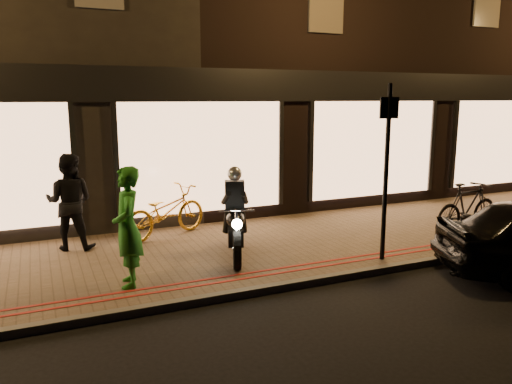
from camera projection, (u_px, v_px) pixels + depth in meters
ground at (286, 291)px, 7.56m from camera, size 90.00×90.00×0.00m
sidewalk at (237, 251)px, 9.34m from camera, size 50.00×4.00×0.12m
kerb_stone at (285, 286)px, 7.59m from camera, size 50.00×0.14×0.12m
red_kerb_lines at (271, 272)px, 8.03m from camera, size 50.00×0.26×0.01m
building_row at (149, 51)px, 14.84m from camera, size 48.00×10.11×8.50m
motorcycle at (235, 222)px, 8.74m from camera, size 0.86×1.87×1.59m
sign_post at (387, 163)px, 8.38m from camera, size 0.35×0.09×3.00m
bicycle_gold at (165, 212)px, 10.00m from camera, size 2.05×1.42×1.02m
bicycle_dark at (468, 208)px, 10.21m from camera, size 1.83×0.69×1.08m
person_green at (127, 227)px, 7.32m from camera, size 0.51×0.70×1.79m
person_dark at (69, 202)px, 9.12m from camera, size 1.05×0.94×1.78m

